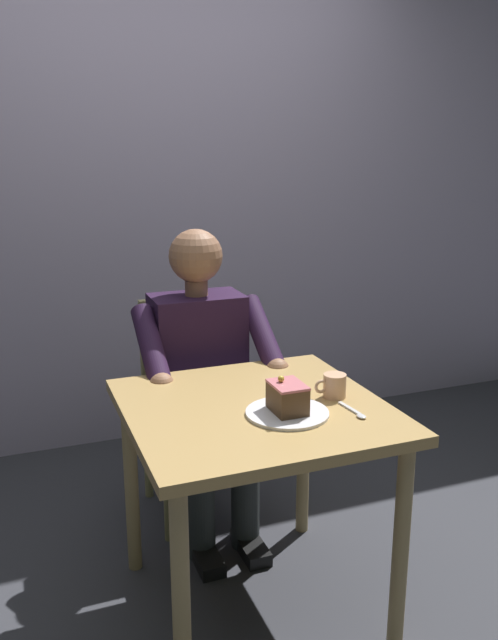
% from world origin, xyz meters
% --- Properties ---
extents(ground_plane, '(14.00, 14.00, 0.00)m').
position_xyz_m(ground_plane, '(0.00, 0.00, 0.00)').
color(ground_plane, '#36373E').
extents(cafe_rear_panel, '(6.40, 0.12, 3.00)m').
position_xyz_m(cafe_rear_panel, '(0.00, -1.52, 1.50)').
color(cafe_rear_panel, '#A99EBB').
rests_on(cafe_rear_panel, ground).
extents(dining_table, '(0.80, 0.80, 0.72)m').
position_xyz_m(dining_table, '(0.00, 0.00, 0.62)').
color(dining_table, tan).
rests_on(dining_table, ground).
extents(chair, '(0.42, 0.42, 0.89)m').
position_xyz_m(chair, '(0.00, -0.72, 0.49)').
color(chair, tan).
rests_on(chair, ground).
extents(seated_person, '(0.53, 0.58, 1.21)m').
position_xyz_m(seated_person, '(-0.00, -0.55, 0.63)').
color(seated_person, '#271431').
rests_on(seated_person, ground).
extents(dessert_plate, '(0.25, 0.25, 0.01)m').
position_xyz_m(dessert_plate, '(-0.06, 0.11, 0.73)').
color(dessert_plate, white).
rests_on(dessert_plate, dining_table).
extents(cake_slice, '(0.09, 0.13, 0.11)m').
position_xyz_m(cake_slice, '(-0.06, 0.10, 0.78)').
color(cake_slice, '#4F3620').
rests_on(cake_slice, dessert_plate).
extents(coffee_cup, '(0.11, 0.07, 0.08)m').
position_xyz_m(coffee_cup, '(-0.26, 0.03, 0.77)').
color(coffee_cup, tan).
rests_on(coffee_cup, dining_table).
extents(dessert_spoon, '(0.03, 0.14, 0.01)m').
position_xyz_m(dessert_spoon, '(-0.26, 0.18, 0.73)').
color(dessert_spoon, silver).
rests_on(dessert_spoon, dining_table).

